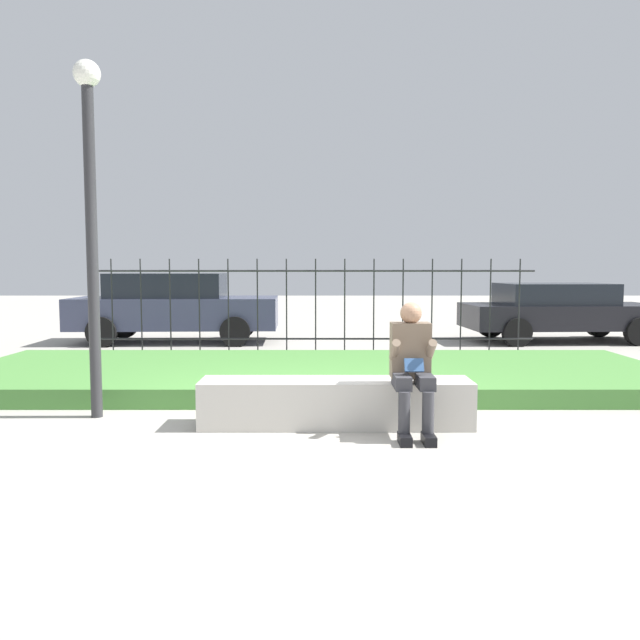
{
  "coord_description": "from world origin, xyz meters",
  "views": [
    {
      "loc": [
        0.08,
        -6.26,
        1.61
      ],
      "look_at": [
        0.04,
        3.84,
        0.76
      ],
      "focal_mm": 35.0,
      "sensor_mm": 36.0,
      "label": 1
    }
  ],
  "objects_px": {
    "person_seated_reader": "(414,362)",
    "car_parked_right": "(561,310)",
    "car_parked_left": "(176,306)",
    "street_lamp": "(93,200)",
    "stone_bench": "(338,405)"
  },
  "relations": [
    {
      "from": "car_parked_right",
      "to": "street_lamp",
      "type": "relative_size",
      "value": 1.12
    },
    {
      "from": "stone_bench",
      "to": "street_lamp",
      "type": "distance_m",
      "value": 3.35
    },
    {
      "from": "stone_bench",
      "to": "person_seated_reader",
      "type": "relative_size",
      "value": 2.16
    },
    {
      "from": "car_parked_left",
      "to": "street_lamp",
      "type": "xyz_separation_m",
      "value": [
        0.75,
        -6.84,
        1.54
      ]
    },
    {
      "from": "person_seated_reader",
      "to": "car_parked_right",
      "type": "distance_m",
      "value": 8.8
    },
    {
      "from": "car_parked_right",
      "to": "street_lamp",
      "type": "height_order",
      "value": "street_lamp"
    },
    {
      "from": "stone_bench",
      "to": "person_seated_reader",
      "type": "bearing_deg",
      "value": -23.11
    },
    {
      "from": "car_parked_right",
      "to": "car_parked_left",
      "type": "xyz_separation_m",
      "value": [
        -8.4,
        -0.13,
        0.1
      ]
    },
    {
      "from": "car_parked_left",
      "to": "street_lamp",
      "type": "height_order",
      "value": "street_lamp"
    },
    {
      "from": "car_parked_left",
      "to": "street_lamp",
      "type": "bearing_deg",
      "value": -85.77
    },
    {
      "from": "person_seated_reader",
      "to": "car_parked_right",
      "type": "xyz_separation_m",
      "value": [
        4.35,
        7.65,
        -0.02
      ]
    },
    {
      "from": "car_parked_right",
      "to": "stone_bench",
      "type": "bearing_deg",
      "value": -127.32
    },
    {
      "from": "stone_bench",
      "to": "car_parked_left",
      "type": "height_order",
      "value": "car_parked_left"
    },
    {
      "from": "stone_bench",
      "to": "car_parked_right",
      "type": "bearing_deg",
      "value": 55.37
    },
    {
      "from": "person_seated_reader",
      "to": "car_parked_right",
      "type": "relative_size",
      "value": 0.3
    }
  ]
}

